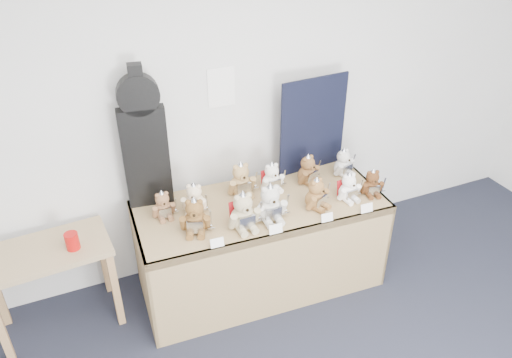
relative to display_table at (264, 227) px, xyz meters
name	(u,v)px	position (x,y,z in m)	size (l,w,h in m)	color
room_shell	(221,87)	(-0.10, 0.57, 0.91)	(6.00, 6.00, 6.00)	white
display_table	(264,227)	(0.00, 0.00, 0.00)	(1.89, 0.87, 0.77)	#97764C
side_table	(49,264)	(-1.51, 0.26, -0.03)	(0.86, 0.52, 0.70)	#9A7B53
guitar_case	(144,140)	(-0.73, 0.42, 0.68)	(0.33, 0.14, 1.06)	black
navy_board	(313,125)	(0.60, 0.39, 0.56)	(0.59, 0.02, 0.78)	black
red_cup	(72,241)	(-1.33, 0.19, 0.15)	(0.09, 0.09, 0.12)	#B80E0C
teddy_front_far_left	(195,217)	(-0.53, -0.05, 0.28)	(0.23, 0.22, 0.29)	brown
teddy_front_left	(243,213)	(-0.22, -0.14, 0.29)	(0.25, 0.21, 0.31)	tan
teddy_front_centre	(270,204)	(-0.01, -0.13, 0.29)	(0.25, 0.21, 0.31)	beige
teddy_front_right	(316,195)	(0.36, -0.12, 0.27)	(0.22, 0.21, 0.27)	brown
teddy_front_far_right	(349,188)	(0.63, -0.13, 0.26)	(0.20, 0.17, 0.25)	white
teddy_front_end	(372,184)	(0.83, -0.14, 0.26)	(0.19, 0.17, 0.23)	#52321C
teddy_back_left	(194,199)	(-0.47, 0.18, 0.27)	(0.20, 0.21, 0.26)	beige
teddy_back_centre_left	(241,180)	(-0.07, 0.26, 0.28)	(0.24, 0.19, 0.29)	tan
teddy_back_centre_right	(272,178)	(0.16, 0.23, 0.27)	(0.21, 0.17, 0.25)	white
teddy_back_right	(308,171)	(0.47, 0.21, 0.27)	(0.22, 0.21, 0.26)	brown
teddy_back_end	(343,163)	(0.79, 0.20, 0.26)	(0.21, 0.19, 0.25)	silver
teddy_back_far_left	(163,206)	(-0.69, 0.20, 0.26)	(0.19, 0.15, 0.23)	brown
entry_card_a	(217,243)	(-0.46, -0.27, 0.20)	(0.09, 0.00, 0.07)	white
entry_card_b	(276,229)	(-0.05, -0.29, 0.20)	(0.10, 0.00, 0.07)	white
entry_card_c	(327,217)	(0.34, -0.31, 0.20)	(0.09, 0.00, 0.06)	white
entry_card_d	(367,208)	(0.66, -0.33, 0.20)	(0.10, 0.00, 0.07)	white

